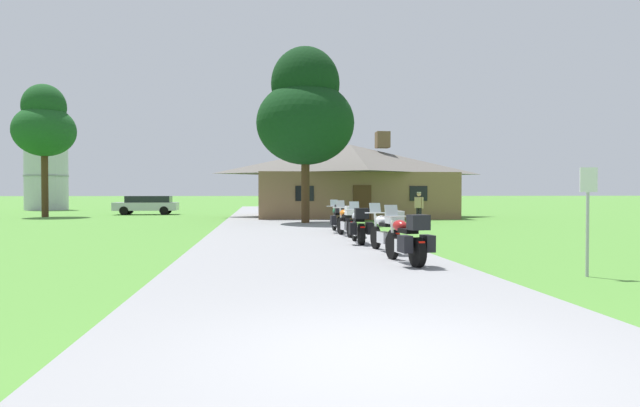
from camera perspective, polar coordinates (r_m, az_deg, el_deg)
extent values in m
plane|color=#4C8433|center=(25.28, -3.53, -2.60)|extent=(500.00, 500.00, 0.00)
cube|color=gray|center=(23.28, -3.29, -2.84)|extent=(6.40, 80.00, 0.06)
cylinder|color=black|center=(13.08, 7.58, -4.43)|extent=(0.19, 0.65, 0.64)
cylinder|color=black|center=(11.76, 10.18, -5.06)|extent=(0.24, 0.65, 0.64)
cube|color=silver|center=(12.39, 8.85, -4.46)|extent=(0.33, 0.59, 0.30)
ellipsoid|color=maroon|center=(12.59, 8.39, -2.32)|extent=(0.37, 0.56, 0.26)
cube|color=black|center=(12.17, 9.22, -2.86)|extent=(0.35, 0.55, 0.10)
cylinder|color=silver|center=(12.99, 7.65, -1.37)|extent=(0.66, 0.12, 0.03)
cylinder|color=silver|center=(13.05, 7.59, -2.86)|extent=(0.09, 0.24, 0.73)
cube|color=#B2BCC6|center=(13.08, 7.49, -0.74)|extent=(0.33, 0.15, 0.27)
sphere|color=silver|center=(13.00, 7.65, -1.99)|extent=(0.11, 0.11, 0.11)
cube|color=black|center=(11.66, 10.29, -1.96)|extent=(0.44, 0.41, 0.32)
cube|color=red|center=(11.53, 10.63, -4.07)|extent=(0.14, 0.05, 0.06)
cylinder|color=silver|center=(12.11, 10.16, -5.36)|extent=(0.14, 0.55, 0.07)
cube|color=black|center=(11.68, 8.91, -4.21)|extent=(0.25, 0.42, 0.36)
cube|color=black|center=(11.89, 11.23, -4.13)|extent=(0.25, 0.42, 0.36)
cylinder|color=black|center=(15.43, 5.86, -3.58)|extent=(0.18, 0.65, 0.64)
cylinder|color=black|center=(14.08, 7.76, -4.03)|extent=(0.23, 0.65, 0.64)
cube|color=silver|center=(14.73, 6.79, -3.57)|extent=(0.32, 0.59, 0.30)
ellipsoid|color=silver|center=(14.94, 6.46, -1.77)|extent=(0.36, 0.55, 0.26)
cube|color=black|center=(14.51, 7.06, -2.21)|extent=(0.34, 0.55, 0.10)
cylinder|color=silver|center=(15.35, 5.92, -0.98)|extent=(0.66, 0.11, 0.03)
cylinder|color=silver|center=(15.40, 5.86, -2.24)|extent=(0.09, 0.24, 0.73)
cube|color=#B2BCC6|center=(15.44, 5.80, -0.45)|extent=(0.33, 0.15, 0.27)
sphere|color=silver|center=(15.35, 5.91, -1.50)|extent=(0.11, 0.11, 0.11)
cube|color=#B7B7BC|center=(13.99, 7.84, -1.44)|extent=(0.44, 0.40, 0.32)
cube|color=red|center=(13.85, 8.08, -3.19)|extent=(0.14, 0.05, 0.06)
cylinder|color=silver|center=(14.43, 7.83, -4.30)|extent=(0.13, 0.55, 0.07)
cylinder|color=black|center=(17.94, 3.63, -2.91)|extent=(0.13, 0.64, 0.64)
cylinder|color=black|center=(16.53, 4.36, -3.26)|extent=(0.17, 0.64, 0.64)
cube|color=silver|center=(17.21, 3.99, -2.88)|extent=(0.28, 0.57, 0.30)
ellipsoid|color=#B2B5BC|center=(17.44, 3.86, -1.35)|extent=(0.31, 0.53, 0.26)
cube|color=black|center=(16.99, 4.10, -1.72)|extent=(0.29, 0.53, 0.10)
cylinder|color=silver|center=(17.87, 3.65, -0.68)|extent=(0.66, 0.05, 0.03)
cylinder|color=silver|center=(17.92, 3.63, -1.76)|extent=(0.07, 0.24, 0.73)
cube|color=#B2BCC6|center=(17.96, 3.61, -0.22)|extent=(0.32, 0.12, 0.27)
sphere|color=silver|center=(17.87, 3.65, -1.13)|extent=(0.11, 0.11, 0.11)
cube|color=black|center=(16.44, 4.40, -1.05)|extent=(0.41, 0.37, 0.32)
cube|color=red|center=(16.29, 4.49, -2.53)|extent=(0.14, 0.03, 0.06)
cylinder|color=silver|center=(16.87, 4.66, -3.51)|extent=(0.09, 0.55, 0.07)
cube|color=black|center=(16.52, 3.45, -2.63)|extent=(0.21, 0.41, 0.36)
cube|color=black|center=(16.60, 5.22, -2.62)|extent=(0.21, 0.41, 0.36)
cylinder|color=black|center=(20.59, 2.19, -2.39)|extent=(0.17, 0.65, 0.64)
cylinder|color=black|center=(19.20, 3.26, -2.64)|extent=(0.22, 0.65, 0.64)
cube|color=silver|center=(19.87, 2.72, -2.34)|extent=(0.32, 0.58, 0.30)
ellipsoid|color=orange|center=(20.10, 2.53, -1.02)|extent=(0.35, 0.55, 0.26)
cube|color=black|center=(19.66, 2.87, -1.33)|extent=(0.33, 0.55, 0.10)
cylinder|color=silver|center=(20.52, 2.22, -0.44)|extent=(0.66, 0.10, 0.03)
cylinder|color=silver|center=(20.57, 2.19, -1.39)|extent=(0.08, 0.24, 0.73)
cube|color=#B2BCC6|center=(20.61, 2.15, -0.05)|extent=(0.33, 0.14, 0.27)
sphere|color=silver|center=(20.52, 2.22, -0.83)|extent=(0.11, 0.11, 0.11)
cube|color=silver|center=(19.12, 3.30, -0.74)|extent=(0.43, 0.40, 0.32)
cube|color=red|center=(18.97, 3.44, -2.01)|extent=(0.14, 0.04, 0.06)
cylinder|color=silver|center=(19.55, 3.40, -2.87)|extent=(0.13, 0.55, 0.07)
cylinder|color=black|center=(22.82, 1.50, -2.04)|extent=(0.12, 0.64, 0.64)
cylinder|color=black|center=(21.40, 2.12, -2.25)|extent=(0.17, 0.64, 0.64)
cube|color=silver|center=(22.09, 1.81, -1.99)|extent=(0.27, 0.57, 0.30)
ellipsoid|color=#195B33|center=(22.32, 1.70, -0.80)|extent=(0.31, 0.53, 0.26)
cube|color=black|center=(21.87, 1.90, -1.08)|extent=(0.29, 0.53, 0.10)
cylinder|color=silver|center=(22.75, 1.52, -0.29)|extent=(0.66, 0.05, 0.03)
cylinder|color=silver|center=(22.80, 1.50, -1.14)|extent=(0.07, 0.24, 0.73)
cube|color=#B2BCC6|center=(22.85, 1.48, 0.07)|extent=(0.32, 0.12, 0.27)
sphere|color=silver|center=(22.75, 1.52, -0.64)|extent=(0.11, 0.11, 0.11)
cube|color=black|center=(21.32, 2.15, -0.54)|extent=(0.41, 0.37, 0.32)
cube|color=red|center=(21.17, 2.22, -1.68)|extent=(0.14, 0.03, 0.06)
cylinder|color=silver|center=(21.74, 2.34, -2.46)|extent=(0.08, 0.55, 0.07)
cube|color=black|center=(21.40, 1.41, -1.77)|extent=(0.21, 0.40, 0.36)
cube|color=black|center=(21.49, 2.78, -1.76)|extent=(0.21, 0.40, 0.36)
cube|color=brown|center=(36.88, 3.19, 0.85)|extent=(12.38, 8.59, 2.91)
pyramid|color=#5B5651|center=(36.95, 3.20, 4.65)|extent=(13.12, 9.10, 1.99)
cube|color=brown|center=(37.49, 6.58, 6.65)|extent=(0.90, 0.90, 1.10)
cube|color=#472D19|center=(32.63, 4.45, 0.09)|extent=(1.10, 0.08, 2.10)
cube|color=black|center=(32.16, -1.62, 1.06)|extent=(1.10, 0.06, 0.90)
cube|color=black|center=(33.45, 10.30, 1.05)|extent=(1.10, 0.06, 0.90)
cylinder|color=black|center=(28.59, 10.49, -1.32)|extent=(0.14, 0.14, 0.86)
cylinder|color=black|center=(28.69, 10.20, -1.31)|extent=(0.14, 0.14, 0.86)
cube|color=tan|center=(28.62, 10.35, 0.11)|extent=(0.39, 0.42, 0.56)
cylinder|color=tan|center=(28.49, 10.72, 0.06)|extent=(0.09, 0.09, 0.58)
cylinder|color=tan|center=(28.76, 9.98, 0.08)|extent=(0.09, 0.09, 0.58)
sphere|color=tan|center=(28.62, 10.35, 0.95)|extent=(0.21, 0.21, 0.21)
cylinder|color=#B2AD99|center=(28.62, 10.35, 1.15)|extent=(0.22, 0.22, 0.05)
cylinder|color=#9EA0A5|center=(11.84, 26.28, -1.87)|extent=(0.06, 0.06, 2.10)
cube|color=silver|center=(11.81, 26.37, 2.25)|extent=(0.36, 0.02, 0.48)
cylinder|color=#422D19|center=(41.21, -26.92, 2.01)|extent=(0.44, 0.44, 4.72)
ellipsoid|color=#194C1E|center=(41.42, -26.97, 6.82)|extent=(4.06, 4.06, 3.45)
ellipsoid|color=#16441B|center=(41.61, -26.99, 9.04)|extent=(2.84, 2.84, 3.04)
cylinder|color=#422D19|center=(28.68, -1.54, 1.74)|extent=(0.44, 0.44, 3.89)
ellipsoid|color=#0F3314|center=(28.91, -1.55, 8.43)|extent=(5.16, 5.16, 4.39)
ellipsoid|color=black|center=(29.24, -1.55, 12.44)|extent=(3.61, 3.61, 3.87)
cylinder|color=#B2B7BC|center=(57.76, -26.80, 2.60)|extent=(3.84, 3.84, 6.48)
cone|color=#999EA3|center=(57.99, -26.83, 6.27)|extent=(3.92, 3.92, 0.96)
cylinder|color=gray|center=(57.76, -26.80, 2.60)|extent=(3.96, 3.96, 0.15)
cube|color=#ADAFB7|center=(42.73, -17.78, -0.29)|extent=(4.63, 1.92, 0.60)
cube|color=black|center=(42.68, -17.52, 0.44)|extent=(3.25, 1.67, 0.48)
cylinder|color=black|center=(42.19, -19.89, -0.73)|extent=(0.64, 0.23, 0.64)
cylinder|color=black|center=(43.85, -19.41, -0.66)|extent=(0.64, 0.23, 0.64)
cylinder|color=black|center=(41.67, -16.06, -0.73)|extent=(0.64, 0.23, 0.64)
cylinder|color=black|center=(43.34, -15.72, -0.65)|extent=(0.64, 0.23, 0.64)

